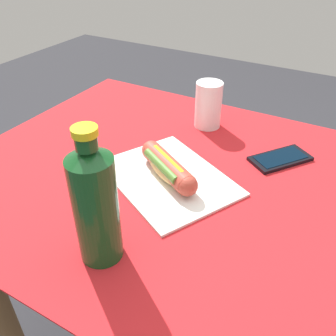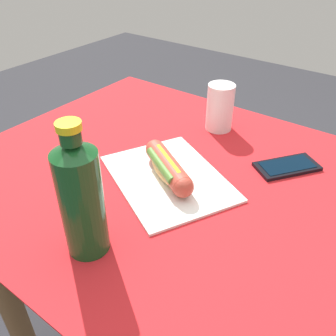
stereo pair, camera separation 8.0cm
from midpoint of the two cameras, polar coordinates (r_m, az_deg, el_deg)
dining_table at (r=0.89m, az=7.63°, el=-9.89°), size 1.16×0.82×0.73m
paper_wrapper at (r=0.82m, az=2.81°, el=-1.65°), size 0.37×0.33×0.01m
hot_dog at (r=0.80m, az=2.81°, el=0.02°), size 0.18×0.13×0.05m
cell_phone at (r=0.91m, az=20.67°, el=0.15°), size 0.14×0.16×0.01m
soda_bottle at (r=0.60m, az=-9.82°, el=-4.82°), size 0.07×0.07×0.25m
drinking_cup at (r=1.01m, az=10.49°, el=9.33°), size 0.07×0.07×0.13m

